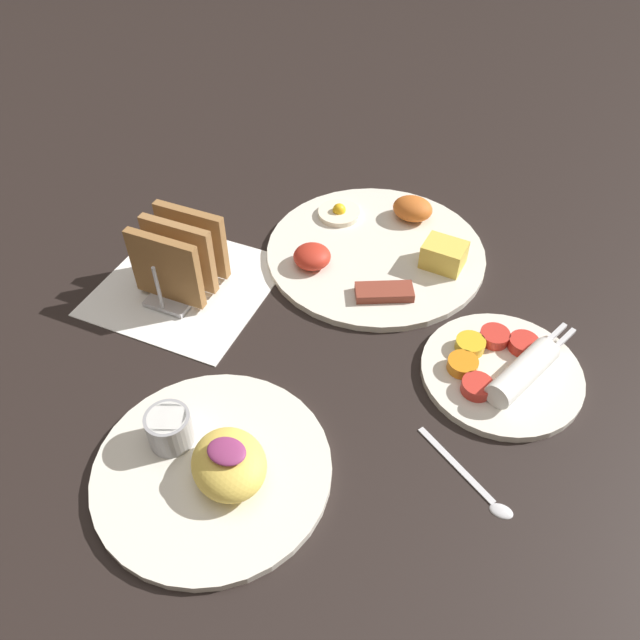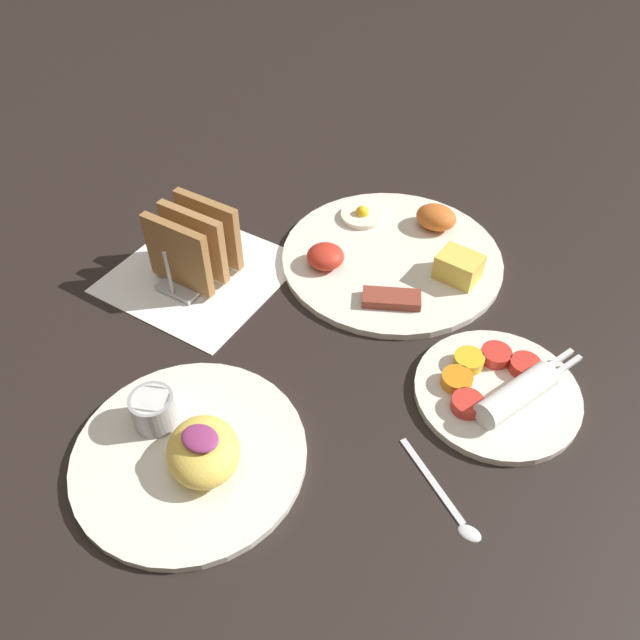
{
  "view_description": "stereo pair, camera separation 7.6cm",
  "coord_description": "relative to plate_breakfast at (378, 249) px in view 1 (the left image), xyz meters",
  "views": [
    {
      "loc": [
        0.18,
        -0.49,
        0.57
      ],
      "look_at": [
        -0.03,
        0.0,
        0.03
      ],
      "focal_mm": 35.0,
      "sensor_mm": 36.0,
      "label": 1
    },
    {
      "loc": [
        0.25,
        -0.45,
        0.57
      ],
      "look_at": [
        -0.03,
        0.0,
        0.03
      ],
      "focal_mm": 35.0,
      "sensor_mm": 36.0,
      "label": 2
    }
  ],
  "objects": [
    {
      "name": "plate_condiments",
      "position": [
        0.21,
        -0.16,
        0.0
      ],
      "size": [
        0.19,
        0.19,
        0.04
      ],
      "color": "silver",
      "rests_on": "ground_plane"
    },
    {
      "name": "teaspoon",
      "position": [
        0.22,
        -0.31,
        -0.01
      ],
      "size": [
        0.12,
        0.07,
        0.01
      ],
      "color": "silver",
      "rests_on": "ground_plane"
    },
    {
      "name": "toast_rack",
      "position": [
        -0.22,
        -0.17,
        0.04
      ],
      "size": [
        0.1,
        0.12,
        0.1
      ],
      "color": "#B7B7BC",
      "rests_on": "ground_plane"
    },
    {
      "name": "napkin_flat",
      "position": [
        -0.22,
        -0.17,
        -0.01
      ],
      "size": [
        0.22,
        0.22,
        0.0
      ],
      "color": "white",
      "rests_on": "ground_plane"
    },
    {
      "name": "ground_plane",
      "position": [
        0.02,
        -0.19,
        -0.01
      ],
      "size": [
        3.0,
        3.0,
        0.0
      ],
      "primitive_type": "plane",
      "color": "black"
    },
    {
      "name": "plate_foreground",
      "position": [
        -0.04,
        -0.4,
        0.0
      ],
      "size": [
        0.25,
        0.25,
        0.06
      ],
      "color": "silver",
      "rests_on": "ground_plane"
    },
    {
      "name": "plate_breakfast",
      "position": [
        0.0,
        0.0,
        0.0
      ],
      "size": [
        0.31,
        0.31,
        0.05
      ],
      "color": "silver",
      "rests_on": "ground_plane"
    }
  ]
}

